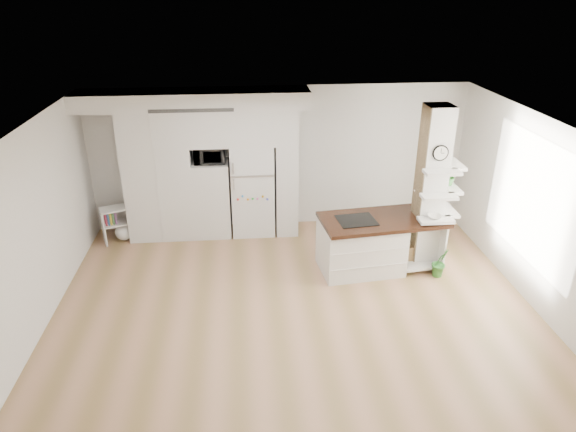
{
  "coord_description": "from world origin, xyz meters",
  "views": [
    {
      "loc": [
        -0.67,
        -6.2,
        4.39
      ],
      "look_at": [
        -0.02,
        0.9,
        1.11
      ],
      "focal_mm": 32.0,
      "sensor_mm": 36.0,
      "label": 1
    }
  ],
  "objects_px": {
    "refrigerator": "(253,188)",
    "kitchen_island": "(368,243)",
    "bookshelf": "(120,226)",
    "floor_plant_a": "(440,262)"
  },
  "relations": [
    {
      "from": "refrigerator",
      "to": "bookshelf",
      "type": "distance_m",
      "value": 2.53
    },
    {
      "from": "refrigerator",
      "to": "bookshelf",
      "type": "bearing_deg",
      "value": -175.93
    },
    {
      "from": "bookshelf",
      "to": "floor_plant_a",
      "type": "height_order",
      "value": "bookshelf"
    },
    {
      "from": "refrigerator",
      "to": "kitchen_island",
      "type": "distance_m",
      "value": 2.46
    },
    {
      "from": "bookshelf",
      "to": "refrigerator",
      "type": "bearing_deg",
      "value": -17.63
    },
    {
      "from": "refrigerator",
      "to": "floor_plant_a",
      "type": "distance_m",
      "value": 3.59
    },
    {
      "from": "bookshelf",
      "to": "kitchen_island",
      "type": "bearing_deg",
      "value": -39.9
    },
    {
      "from": "refrigerator",
      "to": "floor_plant_a",
      "type": "bearing_deg",
      "value": -33.13
    },
    {
      "from": "refrigerator",
      "to": "floor_plant_a",
      "type": "height_order",
      "value": "refrigerator"
    },
    {
      "from": "refrigerator",
      "to": "kitchen_island",
      "type": "relative_size",
      "value": 0.83
    }
  ]
}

